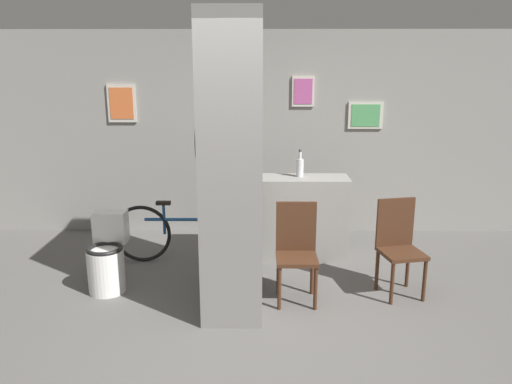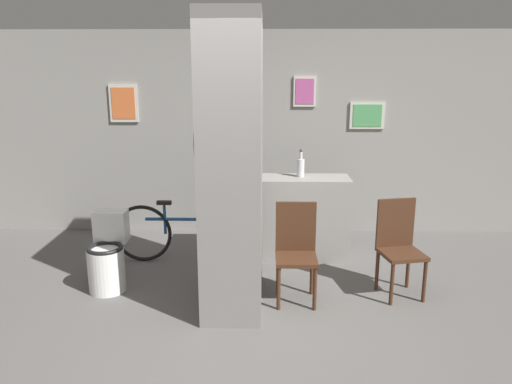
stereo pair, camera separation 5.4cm
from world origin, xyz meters
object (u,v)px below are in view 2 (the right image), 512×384
chair_near_pillar (296,249)px  toilet (108,257)px  chair_by_doorway (399,244)px  bicycle (189,232)px  bottle_tall (301,167)px

chair_near_pillar → toilet: bearing=174.6°
chair_by_doorway → bicycle: 2.28m
bottle_tall → chair_near_pillar: bearing=-95.5°
bicycle → bottle_tall: bearing=9.0°
chair_by_doorway → chair_near_pillar: bearing=176.4°
chair_by_doorway → bottle_tall: (-0.89, 0.96, 0.56)m
toilet → chair_near_pillar: 1.86m
chair_by_doorway → bottle_tall: bearing=121.1°
toilet → bottle_tall: bearing=25.2°
chair_near_pillar → bicycle: chair_near_pillar is taller
bicycle → toilet: bearing=-134.1°
chair_near_pillar → chair_by_doorway: same height
toilet → bottle_tall: (1.95, 0.92, 0.74)m
bicycle → bottle_tall: (1.26, 0.20, 0.72)m
toilet → chair_by_doorway: chair_by_doorway is taller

